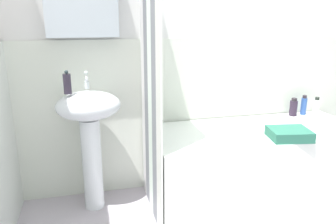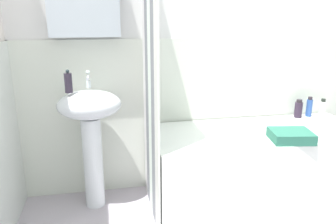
{
  "view_description": "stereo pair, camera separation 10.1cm",
  "coord_description": "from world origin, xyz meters",
  "px_view_note": "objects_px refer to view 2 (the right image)",
  "views": [
    {
      "loc": [
        -1.01,
        -1.24,
        1.36
      ],
      "look_at": [
        -0.48,
        0.88,
        0.73
      ],
      "focal_mm": 35.7,
      "sensor_mm": 36.0,
      "label": 1
    },
    {
      "loc": [
        -0.91,
        -1.26,
        1.36
      ],
      "look_at": [
        -0.48,
        0.88,
        0.73
      ],
      "focal_mm": 35.7,
      "sensor_mm": 36.0,
      "label": 2
    }
  ],
  "objects_px": {
    "soap_dispenser": "(68,83)",
    "shampoo_bottle": "(322,108)",
    "sink": "(91,123)",
    "bathtub": "(257,165)",
    "lotion_bottle": "(309,107)",
    "towel_folded": "(291,136)",
    "body_wash_bottle": "(298,109)"
  },
  "relations": [
    {
      "from": "soap_dispenser",
      "to": "towel_folded",
      "type": "distance_m",
      "value": 1.53
    },
    {
      "from": "soap_dispenser",
      "to": "shampoo_bottle",
      "type": "distance_m",
      "value": 2.06
    },
    {
      "from": "sink",
      "to": "soap_dispenser",
      "type": "relative_size",
      "value": 5.63
    },
    {
      "from": "bathtub",
      "to": "lotion_bottle",
      "type": "height_order",
      "value": "lotion_bottle"
    },
    {
      "from": "bathtub",
      "to": "shampoo_bottle",
      "type": "distance_m",
      "value": 0.81
    },
    {
      "from": "sink",
      "to": "bathtub",
      "type": "bearing_deg",
      "value": -6.76
    },
    {
      "from": "sink",
      "to": "lotion_bottle",
      "type": "distance_m",
      "value": 1.79
    },
    {
      "from": "sink",
      "to": "towel_folded",
      "type": "distance_m",
      "value": 1.38
    },
    {
      "from": "lotion_bottle",
      "to": "towel_folded",
      "type": "height_order",
      "value": "lotion_bottle"
    },
    {
      "from": "lotion_bottle",
      "to": "towel_folded",
      "type": "distance_m",
      "value": 0.68
    },
    {
      "from": "sink",
      "to": "bathtub",
      "type": "xyz_separation_m",
      "value": [
        1.21,
        -0.14,
        -0.36
      ]
    },
    {
      "from": "shampoo_bottle",
      "to": "body_wash_bottle",
      "type": "relative_size",
      "value": 0.97
    },
    {
      "from": "body_wash_bottle",
      "to": "towel_folded",
      "type": "height_order",
      "value": "body_wash_bottle"
    },
    {
      "from": "bathtub",
      "to": "body_wash_bottle",
      "type": "xyz_separation_m",
      "value": [
        0.47,
        0.26,
        0.35
      ]
    },
    {
      "from": "bathtub",
      "to": "shampoo_bottle",
      "type": "height_order",
      "value": "shampoo_bottle"
    },
    {
      "from": "shampoo_bottle",
      "to": "towel_folded",
      "type": "xyz_separation_m",
      "value": [
        -0.58,
        -0.49,
        -0.03
      ]
    },
    {
      "from": "bathtub",
      "to": "soap_dispenser",
      "type": "bearing_deg",
      "value": 175.55
    },
    {
      "from": "shampoo_bottle",
      "to": "body_wash_bottle",
      "type": "bearing_deg",
      "value": -179.54
    },
    {
      "from": "bathtub",
      "to": "lotion_bottle",
      "type": "relative_size",
      "value": 9.44
    },
    {
      "from": "body_wash_bottle",
      "to": "towel_folded",
      "type": "bearing_deg",
      "value": -126.01
    },
    {
      "from": "lotion_bottle",
      "to": "towel_folded",
      "type": "bearing_deg",
      "value": -132.75
    },
    {
      "from": "shampoo_bottle",
      "to": "body_wash_bottle",
      "type": "xyz_separation_m",
      "value": [
        -0.22,
        -0.0,
        0.0
      ]
    },
    {
      "from": "soap_dispenser",
      "to": "lotion_bottle",
      "type": "relative_size",
      "value": 0.92
    },
    {
      "from": "shampoo_bottle",
      "to": "soap_dispenser",
      "type": "bearing_deg",
      "value": -175.6
    },
    {
      "from": "body_wash_bottle",
      "to": "towel_folded",
      "type": "xyz_separation_m",
      "value": [
        -0.35,
        -0.49,
        -0.04
      ]
    },
    {
      "from": "bathtub",
      "to": "body_wash_bottle",
      "type": "relative_size",
      "value": 10.46
    },
    {
      "from": "soap_dispenser",
      "to": "shampoo_bottle",
      "type": "height_order",
      "value": "soap_dispenser"
    },
    {
      "from": "soap_dispenser",
      "to": "bathtub",
      "type": "relative_size",
      "value": 0.1
    },
    {
      "from": "shampoo_bottle",
      "to": "sink",
      "type": "bearing_deg",
      "value": -176.51
    },
    {
      "from": "soap_dispenser",
      "to": "bathtub",
      "type": "bearing_deg",
      "value": -4.45
    },
    {
      "from": "shampoo_bottle",
      "to": "lotion_bottle",
      "type": "xyz_separation_m",
      "value": [
        -0.12,
        0.01,
        0.01
      ]
    },
    {
      "from": "shampoo_bottle",
      "to": "lotion_bottle",
      "type": "bearing_deg",
      "value": 176.2
    }
  ]
}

